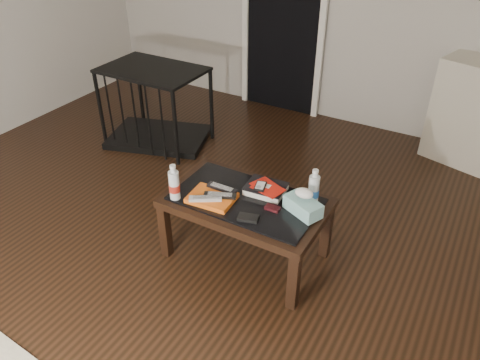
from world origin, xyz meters
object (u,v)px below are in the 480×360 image
object	(u,v)px
coffee_table	(246,207)
textbook	(266,189)
pet_crate	(157,118)
tissue_box	(303,206)
water_bottle_left	(174,182)
water_bottle_right	(314,187)

from	to	relation	value
coffee_table	textbook	xyz separation A→B (m)	(0.07, 0.12, 0.09)
textbook	coffee_table	bearing A→B (deg)	-124.89
pet_crate	tissue_box	xyz separation A→B (m)	(1.88, -0.96, 0.28)
textbook	tissue_box	distance (m)	0.30
water_bottle_left	water_bottle_right	xyz separation A→B (m)	(0.76, 0.38, 0.00)
coffee_table	pet_crate	size ratio (longest dim) A/B	0.96
pet_crate	water_bottle_left	distance (m)	1.70
textbook	water_bottle_right	size ratio (longest dim) A/B	1.05
water_bottle_right	tissue_box	distance (m)	0.14
coffee_table	pet_crate	xyz separation A→B (m)	(-1.52, 1.00, -0.17)
coffee_table	textbook	size ratio (longest dim) A/B	4.00
coffee_table	water_bottle_left	world-z (taller)	water_bottle_left
textbook	water_bottle_right	bearing A→B (deg)	2.47
textbook	tissue_box	xyz separation A→B (m)	(0.29, -0.08, 0.02)
pet_crate	water_bottle_left	xyz separation A→B (m)	(1.13, -1.22, 0.35)
tissue_box	textbook	bearing A→B (deg)	-172.08
coffee_table	pet_crate	bearing A→B (deg)	146.56
pet_crate	water_bottle_left	size ratio (longest dim) A/B	4.37
water_bottle_left	water_bottle_right	world-z (taller)	same
coffee_table	tissue_box	world-z (taller)	tissue_box
coffee_table	tissue_box	xyz separation A→B (m)	(0.36, 0.04, 0.11)
textbook	tissue_box	bearing A→B (deg)	-20.60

